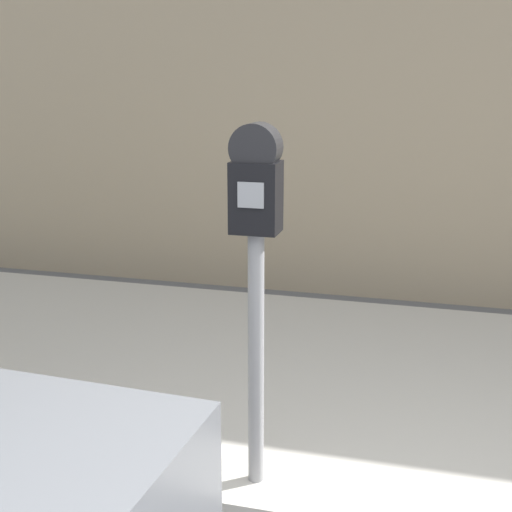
% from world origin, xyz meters
% --- Properties ---
extents(sidewalk, '(24.00, 2.80, 0.14)m').
position_xyz_m(sidewalk, '(0.00, 2.20, 0.07)').
color(sidewalk, '#BCB7AD').
rests_on(sidewalk, ground_plane).
extents(parking_meter, '(0.19, 0.16, 1.56)m').
position_xyz_m(parking_meter, '(-0.58, 1.01, 1.25)').
color(parking_meter, gray).
rests_on(parking_meter, sidewalk).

